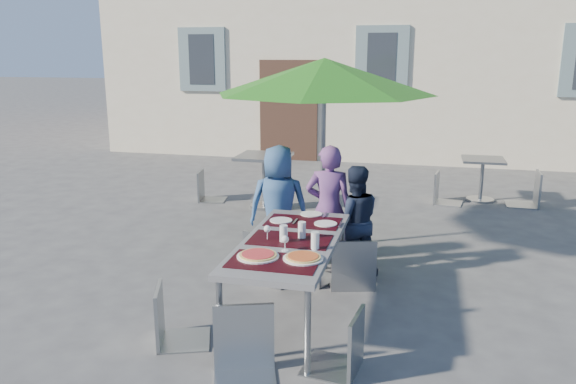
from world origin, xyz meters
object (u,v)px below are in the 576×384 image
(pizza_near_right, at_px, (303,257))
(cafe_table_1, at_px, (482,173))
(chair_1, at_px, (310,233))
(chair_3, at_px, (170,281))
(child_1, at_px, (329,209))
(chair_4, at_px, (345,306))
(dining_table, at_px, (290,246))
(chair_0, at_px, (268,225))
(bg_chair_r_0, at_px, (274,176))
(chair_5, at_px, (243,303))
(patio_umbrella, at_px, (324,78))
(child_2, at_px, (354,221))
(bg_chair_r_1, at_px, (532,167))
(bg_chair_l_0, at_px, (206,168))
(child_0, at_px, (279,206))
(bg_chair_l_1, at_px, (444,169))
(cafe_table_0, at_px, (264,170))
(pizza_near_left, at_px, (258,255))
(chair_2, at_px, (353,232))

(pizza_near_right, bearing_deg, cafe_table_1, 70.85)
(chair_1, distance_m, chair_3, 1.74)
(child_1, relative_size, chair_1, 1.53)
(chair_4, bearing_deg, dining_table, 128.61)
(chair_0, xyz_separation_m, bg_chair_r_0, (-0.71, 2.83, -0.12))
(chair_1, xyz_separation_m, chair_5, (-0.10, -1.89, 0.07))
(child_1, xyz_separation_m, patio_umbrella, (-0.20, 0.74, 1.36))
(child_2, bearing_deg, bg_chair_r_1, -143.41)
(bg_chair_l_0, bearing_deg, child_2, -43.63)
(chair_0, distance_m, chair_4, 1.82)
(bg_chair_r_1, bearing_deg, chair_3, -124.21)
(bg_chair_r_1, bearing_deg, chair_4, -111.84)
(child_0, distance_m, bg_chair_l_1, 3.72)
(bg_chair_r_1, bearing_deg, dining_table, -120.60)
(child_1, xyz_separation_m, cafe_table_1, (1.91, 3.54, -0.24))
(child_0, relative_size, cafe_table_0, 1.65)
(chair_3, height_order, bg_chair_r_1, bg_chair_r_1)
(child_0, distance_m, chair_3, 2.00)
(pizza_near_right, height_order, chair_5, chair_5)
(patio_umbrella, height_order, cafe_table_0, patio_umbrella)
(bg_chair_r_1, bearing_deg, child_0, -133.72)
(chair_5, relative_size, cafe_table_1, 1.47)
(child_2, relative_size, cafe_table_1, 1.72)
(bg_chair_r_0, bearing_deg, pizza_near_right, -71.72)
(bg_chair_l_0, distance_m, bg_chair_r_1, 5.13)
(dining_table, height_order, pizza_near_left, pizza_near_left)
(chair_3, bearing_deg, dining_table, 37.13)
(pizza_near_left, xyz_separation_m, cafe_table_0, (-1.12, 4.06, -0.17))
(bg_chair_l_0, bearing_deg, chair_2, -46.94)
(pizza_near_right, xyz_separation_m, child_2, (0.20, 1.64, -0.17))
(chair_5, bearing_deg, child_0, 98.44)
(chair_2, xyz_separation_m, bg_chair_l_0, (-2.76, 2.95, -0.06))
(dining_table, distance_m, pizza_near_left, 0.51)
(chair_2, xyz_separation_m, cafe_table_0, (-1.73, 2.75, -0.00))
(child_0, height_order, chair_3, child_0)
(chair_0, relative_size, chair_5, 1.03)
(dining_table, height_order, pizza_near_right, pizza_near_right)
(child_0, height_order, chair_4, child_0)
(chair_1, relative_size, bg_chair_r_1, 0.87)
(child_1, xyz_separation_m, bg_chair_r_0, (-1.25, 2.34, -0.19))
(chair_5, bearing_deg, bg_chair_r_1, 63.29)
(bg_chair_r_0, bearing_deg, pizza_near_left, -76.56)
(pizza_near_right, xyz_separation_m, chair_2, (0.24, 1.28, -0.17))
(pizza_near_left, xyz_separation_m, cafe_table_1, (2.18, 5.29, -0.31))
(child_0, height_order, child_1, child_1)
(child_2, bearing_deg, pizza_near_right, 63.65)
(chair_3, distance_m, bg_chair_l_1, 5.65)
(child_1, height_order, cafe_table_0, child_1)
(chair_1, distance_m, bg_chair_l_1, 3.92)
(pizza_near_left, relative_size, bg_chair_r_0, 0.39)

